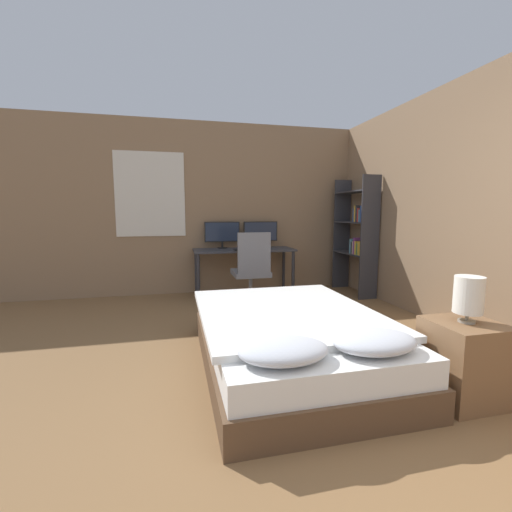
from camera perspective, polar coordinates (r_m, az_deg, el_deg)
ground_plane at (r=2.06m, az=26.64°, el=-32.18°), size 20.00×20.00×0.00m
wall_back at (r=5.66m, az=-2.54°, el=7.89°), size 12.00×0.08×2.70m
wall_side_right at (r=4.02m, az=34.86°, el=6.86°), size 0.06×12.00×2.70m
bed at (r=2.95m, az=5.69°, el=-13.68°), size 1.45×2.05×0.54m
nightstand at (r=2.83m, az=31.28°, el=-14.77°), size 0.44×0.43×0.55m
bedside_lamp at (r=2.70m, az=31.92°, el=-5.58°), size 0.18×0.18×0.31m
desk at (r=5.34m, az=-2.01°, el=0.23°), size 1.56×0.58×0.73m
monitor_left at (r=5.45m, az=-5.65°, el=3.85°), size 0.56×0.16×0.42m
monitor_right at (r=5.56m, az=0.77°, el=3.95°), size 0.56×0.16×0.42m
keyboard at (r=5.15m, az=-1.61°, el=1.08°), size 0.38×0.13×0.02m
computer_mouse at (r=5.22m, az=1.41°, el=1.25°), size 0.07×0.05×0.04m
office_chair at (r=4.68m, az=-0.74°, el=-3.38°), size 0.52×0.52×1.03m
bookshelf at (r=5.57m, az=16.68°, el=4.00°), size 0.30×0.89×1.83m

